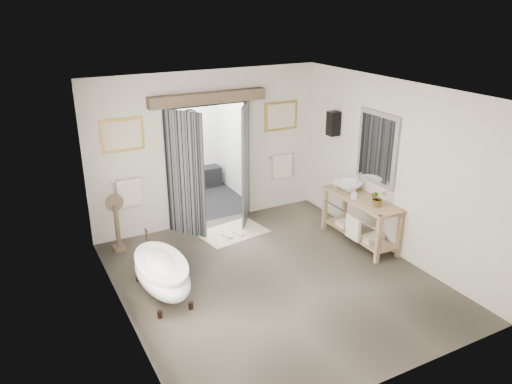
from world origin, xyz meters
TOP-DOWN VIEW (x-y plane):
  - ground_plane at (0.00, 0.00)m, footprint 5.00×5.00m
  - room_shell at (-0.04, -0.12)m, footprint 4.52×5.02m
  - shower_room at (0.00, 3.99)m, footprint 2.22×2.01m
  - back_wall_dressing at (0.00, 2.32)m, footprint 3.82×0.74m
  - clawfoot_tub at (-1.65, 0.41)m, footprint 0.69×1.54m
  - vanity at (1.95, 0.40)m, footprint 0.57×1.60m
  - pedestal_mirror at (-1.88, 2.11)m, footprint 0.30×0.20m
  - rug at (0.14, 1.80)m, footprint 1.31×0.98m
  - slippers at (0.08, 1.66)m, footprint 0.37×0.26m
  - basin at (1.97, 0.77)m, footprint 0.53×0.53m
  - plant at (1.96, -0.00)m, footprint 0.31×0.28m
  - soap_bottle_a at (1.82, 0.44)m, footprint 0.10×0.10m
  - soap_bottle_b at (1.91, 1.07)m, footprint 0.15×0.15m

SIDE VIEW (x-z plane):
  - ground_plane at x=0.00m, z-range 0.00..0.00m
  - rug at x=0.14m, z-range 0.00..0.01m
  - slippers at x=0.08m, z-range 0.01..0.06m
  - clawfoot_tub at x=-1.65m, z-range -0.01..0.74m
  - pedestal_mirror at x=-1.88m, z-range -0.07..0.96m
  - vanity at x=1.95m, z-range 0.08..0.93m
  - shower_room at x=0.00m, z-range -0.35..2.16m
  - basin at x=1.97m, z-range 0.85..1.02m
  - soap_bottle_a at x=1.82m, z-range 0.85..1.03m
  - soap_bottle_b at x=1.91m, z-range 0.85..1.03m
  - plant at x=1.96m, z-range 0.85..1.14m
  - back_wall_dressing at x=0.00m, z-range 0.30..2.82m
  - room_shell at x=-0.04m, z-range 0.40..3.31m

